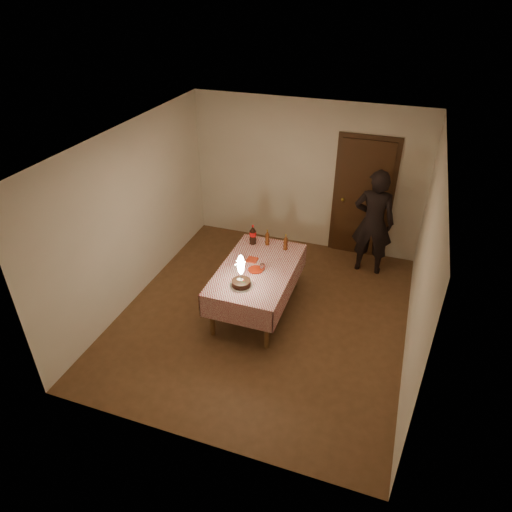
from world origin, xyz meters
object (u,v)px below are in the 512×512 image
Objects in this scene: dining_table at (257,274)px; red_cup at (242,264)px; cola_bottle at (253,235)px; amber_bottle_left at (267,238)px; red_plate at (256,270)px; photographer at (373,222)px; birthday_cake at (241,278)px; amber_bottle_right at (286,242)px; clear_cup at (262,267)px.

red_cup is at bearing -170.47° from dining_table.
amber_bottle_left is (0.22, 0.04, -0.03)m from cola_bottle.
red_cup is at bearing -101.57° from amber_bottle_left.
red_plate is 0.75m from cola_bottle.
cola_bottle is at bearing 112.63° from red_plate.
photographer is (1.40, 1.61, 0.27)m from dining_table.
cola_bottle is at bearing 101.56° from birthday_cake.
birthday_cake is at bearing -71.23° from red_cup.
amber_bottle_right reaches higher than red_cup.
amber_bottle_right is at bearing 69.32° from dining_table.
red_cup reaches higher than red_plate.
amber_bottle_left reaches higher than dining_table.
cola_bottle reaches higher than amber_bottle_left.
cola_bottle is 0.52m from amber_bottle_right.
red_plate is 0.73m from amber_bottle_left.
cola_bottle is at bearing 179.93° from amber_bottle_right.
amber_bottle_left reaches higher than red_cup.
red_cup is 0.29m from clear_cup.
amber_bottle_left is at bearing 10.91° from cola_bottle.
red_cup is at bearing 175.16° from red_plate.
red_plate is at bearing -158.50° from clear_cup.
clear_cup is 0.35× the size of amber_bottle_left.
dining_table is 2.15m from photographer.
cola_bottle is 1.25× the size of amber_bottle_right.
amber_bottle_left is at bearing 102.44° from clear_cup.
clear_cup is (0.29, 0.02, -0.01)m from red_cup.
birthday_cake is 0.48m from clear_cup.
birthday_cake is 1.50× the size of cola_bottle.
amber_bottle_left reaches higher than red_plate.
photographer is (1.61, 1.64, 0.12)m from red_cup.
clear_cup is 0.75m from cola_bottle.
amber_bottle_left and amber_bottle_right have the same top height.
red_cup is 2.30m from photographer.
dining_table is 19.11× the size of clear_cup.
dining_table is at bearing 85.14° from red_plate.
clear_cup is 0.05× the size of photographer.
amber_bottle_right is at bearing 76.67° from clear_cup.
red_cup is (-0.21, -0.04, 0.15)m from dining_table.
birthday_cake is 0.44m from red_plate.
cola_bottle is 0.18× the size of photographer.
red_cup reaches higher than clear_cup.
clear_cup is 0.66m from amber_bottle_right.
red_plate is at bearing -109.52° from amber_bottle_right.
red_cup is at bearing -176.69° from clear_cup.
amber_bottle_left is (-0.07, 0.66, 0.22)m from dining_table.
photographer is at bearing 49.73° from red_plate.
cola_bottle is at bearing -169.09° from amber_bottle_left.
cola_bottle is at bearing 119.94° from clear_cup.
amber_bottle_left is at bearing 171.96° from amber_bottle_right.
red_plate is (-0.00, -0.05, 0.10)m from dining_table.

